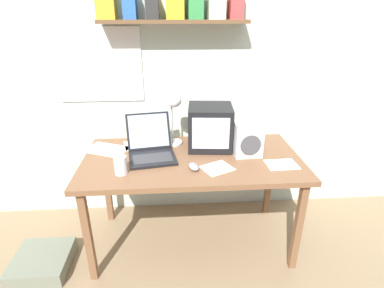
{
  "coord_description": "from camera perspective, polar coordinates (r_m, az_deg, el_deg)",
  "views": [
    {
      "loc": [
        -0.13,
        -1.82,
        1.63
      ],
      "look_at": [
        0.0,
        0.0,
        0.82
      ],
      "focal_mm": 28.0,
      "sensor_mm": 36.0,
      "label": 1
    }
  ],
  "objects": [
    {
      "name": "crt_monitor",
      "position": [
        2.14,
        3.44,
        3.23
      ],
      "size": [
        0.33,
        0.32,
        0.31
      ],
      "rotation": [
        0.0,
        0.0,
        -0.09
      ],
      "color": "black",
      "rests_on": "corner_desk"
    },
    {
      "name": "space_heater",
      "position": [
        2.05,
        10.73,
        0.65
      ],
      "size": [
        0.19,
        0.12,
        0.23
      ],
      "rotation": [
        0.0,
        0.0,
        0.05
      ],
      "color": "white",
      "rests_on": "corner_desk"
    },
    {
      "name": "ground_plane",
      "position": [
        2.45,
        0.0,
        -17.74
      ],
      "size": [
        12.0,
        12.0,
        0.0
      ],
      "primitive_type": "plane",
      "color": "#927859"
    },
    {
      "name": "open_notebook",
      "position": [
        2.24,
        -15.88,
        -1.01
      ],
      "size": [
        0.35,
        0.29,
        0.0
      ],
      "rotation": [
        0.0,
        0.0,
        -0.41
      ],
      "color": "white",
      "rests_on": "corner_desk"
    },
    {
      "name": "floor_cushion",
      "position": [
        2.44,
        -26.63,
        -19.42
      ],
      "size": [
        0.37,
        0.37,
        0.1
      ],
      "color": "slate",
      "rests_on": "ground_plane"
    },
    {
      "name": "back_wall",
      "position": [
        2.35,
        -1.03,
        16.21
      ],
      "size": [
        5.6,
        0.24,
        2.6
      ],
      "color": "silver",
      "rests_on": "ground_plane"
    },
    {
      "name": "printed_handout",
      "position": [
        2.26,
        -9.85,
        -0.09
      ],
      "size": [
        0.26,
        0.23,
        0.0
      ],
      "rotation": [
        0.0,
        0.0,
        0.23
      ],
      "color": "white",
      "rests_on": "corner_desk"
    },
    {
      "name": "laptop",
      "position": [
        2.08,
        -7.89,
        -0.35
      ],
      "size": [
        0.36,
        0.41,
        0.25
      ],
      "rotation": [
        0.0,
        0.0,
        0.16
      ],
      "color": "black",
      "rests_on": "corner_desk"
    },
    {
      "name": "computer_mouse",
      "position": [
        1.89,
        0.44,
        -4.3
      ],
      "size": [
        0.08,
        0.12,
        0.03
      ],
      "rotation": [
        0.0,
        0.0,
        0.23
      ],
      "color": "gray",
      "rests_on": "corner_desk"
    },
    {
      "name": "corner_desk",
      "position": [
        2.07,
        0.0,
        -4.11
      ],
      "size": [
        1.47,
        0.75,
        0.72
      ],
      "color": "brown",
      "rests_on": "ground_plane"
    },
    {
      "name": "loose_paper_near_laptop",
      "position": [
        1.91,
        4.82,
        -4.61
      ],
      "size": [
        0.23,
        0.22,
        0.0
      ],
      "rotation": [
        0.0,
        0.0,
        0.46
      ],
      "color": "white",
      "rests_on": "corner_desk"
    },
    {
      "name": "desk_lamp",
      "position": [
        2.12,
        -3.54,
        6.27
      ],
      "size": [
        0.15,
        0.18,
        0.4
      ],
      "rotation": [
        0.0,
        0.0,
        0.34
      ],
      "color": "silver",
      "rests_on": "corner_desk"
    },
    {
      "name": "juice_glass",
      "position": [
        1.87,
        -13.43,
        -4.1
      ],
      "size": [
        0.08,
        0.08,
        0.11
      ],
      "color": "white",
      "rests_on": "corner_desk"
    },
    {
      "name": "loose_paper_near_monitor",
      "position": [
        2.03,
        16.69,
        -3.76
      ],
      "size": [
        0.21,
        0.16,
        0.0
      ],
      "rotation": [
        0.0,
        0.0,
        0.04
      ],
      "color": "silver",
      "rests_on": "corner_desk"
    }
  ]
}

